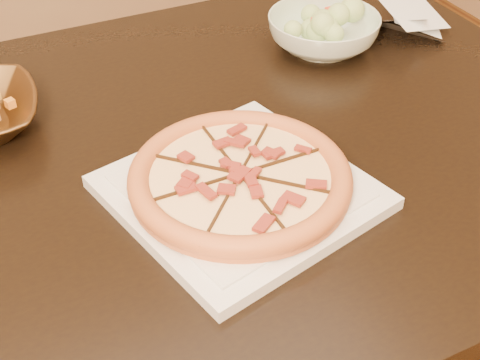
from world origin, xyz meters
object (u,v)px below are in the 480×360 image
Objects in this scene: pizza at (240,178)px; dining_table at (154,208)px; salad_bowl at (323,32)px; plate at (240,191)px.

dining_table is at bearing 121.15° from pizza.
dining_table is 0.46m from salad_bowl.
pizza reaches higher than plate.
salad_bowl reaches higher than pizza.
dining_table is 0.21m from pizza.
salad_bowl is (0.32, 0.32, 0.02)m from plate.
salad_bowl reaches higher than dining_table.
pizza is at bearing 148.29° from plate.
dining_table is at bearing 121.15° from plate.
pizza reaches higher than dining_table.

